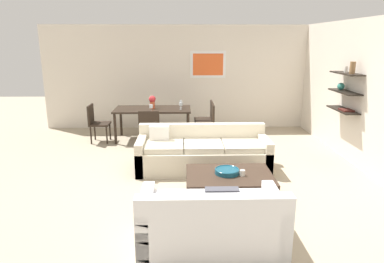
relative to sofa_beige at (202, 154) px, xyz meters
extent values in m
plane|color=tan|center=(-0.11, -0.34, -0.29)|extent=(18.00, 18.00, 0.00)
cube|color=silver|center=(0.19, 3.19, 1.06)|extent=(8.40, 0.06, 2.70)
cube|color=white|center=(0.31, 3.15, 1.40)|extent=(0.93, 0.02, 0.70)
cube|color=#E55926|center=(0.31, 3.13, 1.40)|extent=(0.79, 0.01, 0.56)
cube|color=silver|center=(2.92, 0.26, 1.06)|extent=(0.06, 8.20, 2.70)
cube|color=black|center=(2.75, 0.49, 1.41)|extent=(0.28, 0.90, 0.02)
cube|color=black|center=(2.75, 0.49, 1.06)|extent=(0.28, 0.90, 0.02)
cube|color=black|center=(2.75, 0.49, 0.71)|extent=(0.28, 0.90, 0.02)
cylinder|color=olive|center=(2.75, 0.29, 1.53)|extent=(0.10, 0.10, 0.22)
sphere|color=teal|center=(2.75, 0.67, 1.14)|extent=(0.14, 0.14, 0.14)
cylinder|color=silver|center=(2.75, 0.54, 1.48)|extent=(0.07, 0.07, 0.12)
cube|color=#4C1E19|center=(2.75, 0.34, 0.74)|extent=(0.20, 0.28, 0.03)
cube|color=beige|center=(0.01, -0.04, -0.08)|extent=(2.37, 0.90, 0.42)
cube|color=beige|center=(0.01, 0.33, 0.31)|extent=(2.37, 0.16, 0.36)
cube|color=beige|center=(-1.11, -0.04, 0.01)|extent=(0.14, 0.90, 0.60)
cube|color=beige|center=(1.13, -0.04, 0.01)|extent=(0.14, 0.90, 0.60)
cube|color=beige|center=(-0.69, -0.08, 0.18)|extent=(0.68, 0.70, 0.10)
cube|color=beige|center=(0.01, -0.08, 0.18)|extent=(0.68, 0.70, 0.10)
cube|color=beige|center=(0.71, -0.08, 0.18)|extent=(0.68, 0.70, 0.10)
cube|color=white|center=(-0.79, 0.15, 0.31)|extent=(0.36, 0.13, 0.36)
cube|color=white|center=(-0.04, -2.44, -0.08)|extent=(1.62, 0.90, 0.42)
cube|color=white|center=(-0.04, -2.81, 0.31)|extent=(1.62, 0.16, 0.36)
cube|color=white|center=(0.71, -2.44, 0.01)|extent=(0.14, 0.90, 0.60)
cube|color=white|center=(-0.78, -2.44, 0.01)|extent=(0.14, 0.90, 0.60)
cube|color=white|center=(0.30, -2.40, 0.18)|extent=(0.65, 0.70, 0.10)
cube|color=white|center=(-0.37, -2.40, 0.18)|extent=(0.65, 0.70, 0.10)
cube|color=#4C4C56|center=(0.06, -2.63, 0.31)|extent=(0.36, 0.12, 0.36)
cube|color=#38281E|center=(0.33, -1.23, -0.10)|extent=(1.28, 0.91, 0.38)
cylinder|color=navy|center=(0.30, -1.21, 0.12)|extent=(0.37, 0.37, 0.06)
torus|color=navy|center=(0.30, -1.21, 0.15)|extent=(0.37, 0.37, 0.02)
cylinder|color=silver|center=(0.52, -1.30, 0.13)|extent=(0.08, 0.08, 0.09)
cube|color=black|center=(-1.07, 2.02, 0.44)|extent=(1.78, 0.88, 0.04)
cylinder|color=black|center=(-1.90, 1.64, 0.06)|extent=(0.06, 0.06, 0.71)
cylinder|color=black|center=(-0.24, 1.64, 0.06)|extent=(0.06, 0.06, 0.71)
cylinder|color=black|center=(-1.90, 2.40, 0.06)|extent=(0.06, 0.06, 0.71)
cylinder|color=black|center=(-0.24, 2.40, 0.06)|extent=(0.06, 0.06, 0.71)
cube|color=black|center=(-2.28, 1.82, 0.14)|extent=(0.44, 0.44, 0.04)
cube|color=black|center=(-2.48, 1.82, 0.37)|extent=(0.04, 0.44, 0.43)
cylinder|color=black|center=(-2.10, 1.64, -0.09)|extent=(0.04, 0.04, 0.41)
cylinder|color=black|center=(-2.10, 2.00, -0.09)|extent=(0.04, 0.04, 0.41)
cylinder|color=black|center=(-2.46, 1.64, -0.09)|extent=(0.04, 0.04, 0.41)
cylinder|color=black|center=(-2.46, 2.00, -0.09)|extent=(0.04, 0.04, 0.41)
cube|color=black|center=(0.14, 1.82, 0.14)|extent=(0.44, 0.44, 0.04)
cube|color=black|center=(0.34, 1.82, 0.37)|extent=(0.04, 0.44, 0.43)
cylinder|color=black|center=(-0.04, 2.00, -0.09)|extent=(0.04, 0.04, 0.41)
cylinder|color=black|center=(-0.04, 1.64, -0.09)|extent=(0.04, 0.04, 0.41)
cylinder|color=black|center=(0.32, 2.00, -0.09)|extent=(0.04, 0.04, 0.41)
cylinder|color=black|center=(0.32, 1.64, -0.09)|extent=(0.04, 0.04, 0.41)
cube|color=black|center=(0.14, 2.22, 0.14)|extent=(0.44, 0.44, 0.04)
cube|color=black|center=(0.34, 2.22, 0.37)|extent=(0.04, 0.44, 0.43)
cylinder|color=black|center=(-0.04, 2.40, -0.09)|extent=(0.04, 0.04, 0.41)
cylinder|color=black|center=(-0.04, 2.04, -0.09)|extent=(0.04, 0.04, 0.41)
cylinder|color=black|center=(0.32, 2.40, -0.09)|extent=(0.04, 0.04, 0.41)
cylinder|color=black|center=(0.32, 2.04, -0.09)|extent=(0.04, 0.04, 0.41)
cube|color=black|center=(-1.07, 1.26, 0.14)|extent=(0.44, 0.44, 0.04)
cube|color=black|center=(-1.07, 1.06, 0.37)|extent=(0.44, 0.04, 0.43)
cylinder|color=black|center=(-0.89, 1.44, -0.09)|extent=(0.04, 0.04, 0.41)
cylinder|color=black|center=(-1.25, 1.44, -0.09)|extent=(0.04, 0.04, 0.41)
cylinder|color=black|center=(-0.89, 1.08, -0.09)|extent=(0.04, 0.04, 0.41)
cylinder|color=black|center=(-1.25, 1.08, -0.09)|extent=(0.04, 0.04, 0.41)
cylinder|color=silver|center=(-1.07, 1.64, 0.46)|extent=(0.06, 0.06, 0.01)
cylinder|color=silver|center=(-1.07, 1.64, 0.50)|extent=(0.01, 0.01, 0.08)
cylinder|color=silver|center=(-1.07, 1.64, 0.58)|extent=(0.08, 0.08, 0.08)
cylinder|color=silver|center=(-0.40, 2.13, 0.46)|extent=(0.06, 0.06, 0.01)
cylinder|color=silver|center=(-0.40, 2.13, 0.51)|extent=(0.01, 0.01, 0.08)
cylinder|color=silver|center=(-0.40, 2.13, 0.59)|extent=(0.06, 0.06, 0.08)
cylinder|color=silver|center=(-0.40, 1.91, 0.46)|extent=(0.06, 0.06, 0.01)
cylinder|color=silver|center=(-0.40, 1.91, 0.51)|extent=(0.01, 0.01, 0.08)
cylinder|color=silver|center=(-0.40, 1.91, 0.58)|extent=(0.08, 0.08, 0.07)
cylinder|color=#D85933|center=(-1.07, 2.03, 0.54)|extent=(0.11, 0.11, 0.16)
sphere|color=red|center=(-1.07, 2.03, 0.68)|extent=(0.16, 0.16, 0.16)
camera|label=1|loc=(-0.34, -6.00, 2.01)|focal=32.27mm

